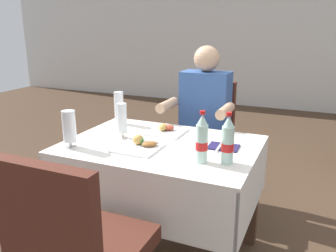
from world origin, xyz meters
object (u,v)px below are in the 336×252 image
Objects in this scene: beer_glass_left at (69,129)px; cola_bottle_secondary at (228,141)px; plate_far_diner at (166,130)px; beer_glass_right at (119,108)px; seated_diner_far at (203,120)px; beer_glass_middle at (122,121)px; chair_far_diner_seat at (203,135)px; cola_bottle_primary at (202,140)px; chair_near_camera_side at (79,246)px; main_dining_table at (161,171)px; plate_near_camera at (140,145)px; napkin_cutlery_set at (223,147)px.

beer_glass_left is 0.88m from cola_bottle_secondary.
plate_far_diner is 0.40m from beer_glass_right.
beer_glass_middle is at bearing -112.82° from seated_diner_far.
beer_glass_right is (-0.01, 0.54, 0.00)m from beer_glass_left.
cola_bottle_primary reaches higher than chair_far_diner_seat.
chair_near_camera_side is at bearing -50.07° from beer_glass_left.
cola_bottle_primary is 0.13m from cola_bottle_secondary.
chair_near_camera_side is 3.68× the size of cola_bottle_secondary.
seated_diner_far reaches higher than main_dining_table.
plate_near_camera is 0.40m from cola_bottle_primary.
chair_near_camera_side reaches higher than plate_far_diner.
cola_bottle_primary reaches higher than plate_far_diner.
main_dining_table is 0.70m from seated_diner_far.
chair_far_diner_seat is 1.07m from cola_bottle_secondary.
beer_glass_left is (-0.44, -1.06, 0.29)m from chair_far_diner_seat.
napkin_cutlery_set is (0.05, 0.26, -0.11)m from cola_bottle_primary.
seated_diner_far is 0.64m from beer_glass_right.
main_dining_table is at bearing 149.81° from cola_bottle_primary.
cola_bottle_secondary reaches higher than plate_near_camera.
chair_far_diner_seat is 0.19m from seated_diner_far.
beer_glass_right reaches higher than plate_far_diner.
napkin_cutlery_set is (0.41, -0.13, -0.01)m from plate_far_diner.
seated_diner_far is 5.64× the size of beer_glass_right.
beer_glass_middle is 0.59m from cola_bottle_primary.
chair_far_diner_seat is (-0.00, 0.79, -0.01)m from main_dining_table.
beer_glass_right is at bearing -139.58° from seated_diner_far.
cola_bottle_primary reaches higher than beer_glass_middle.
beer_glass_left is (-0.44, 0.53, 0.29)m from chair_near_camera_side.
beer_glass_middle is (0.18, 0.26, 0.00)m from beer_glass_left.
beer_glass_left reaches higher than plate_far_diner.
napkin_cutlery_set is (0.80, 0.34, -0.10)m from beer_glass_left.
seated_diner_far is 0.76m from beer_glass_middle.
chair_far_diner_seat is 4.46× the size of beer_glass_middle.
seated_diner_far is 4.78× the size of cola_bottle_secondary.
chair_near_camera_side is 4.46× the size of beer_glass_middle.
chair_near_camera_side is at bearing -123.25° from cola_bottle_secondary.
cola_bottle_secondary reaches higher than beer_glass_right.
main_dining_table is at bearing 54.83° from plate_near_camera.
main_dining_table is 0.59m from beer_glass_left.
napkin_cutlery_set is (0.35, 0.08, 0.18)m from main_dining_table.
beer_glass_right is at bearing 148.31° from main_dining_table.
napkin_cutlery_set is at bearing 23.20° from beer_glass_left.
beer_glass_middle is at bearing 168.58° from cola_bottle_secondary.
cola_bottle_secondary is at bearing -18.23° from main_dining_table.
plate_near_camera is at bearing 177.06° from cola_bottle_secondary.
beer_glass_left reaches higher than main_dining_table.
napkin_cutlery_set is (0.80, -0.20, -0.11)m from beer_glass_right.
beer_glass_middle is (-0.29, -0.69, 0.14)m from seated_diner_far.
plate_far_diner is (-0.06, 0.21, 0.19)m from main_dining_table.
napkin_cutlery_set is at bearing -61.99° from seated_diner_far.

